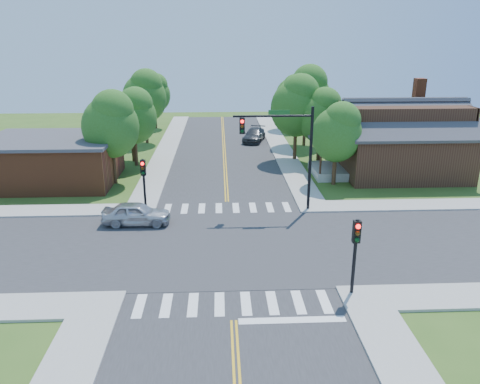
{
  "coord_description": "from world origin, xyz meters",
  "views": [
    {
      "loc": [
        -0.51,
        -24.65,
        11.58
      ],
      "look_at": [
        0.76,
        3.27,
        2.2
      ],
      "focal_mm": 35.0,
      "sensor_mm": 36.0,
      "label": 1
    }
  ],
  "objects_px": {
    "signal_pole_nw": "(144,176)",
    "house_ne": "(401,137)",
    "car_silver": "(136,214)",
    "signal_pole_se": "(356,243)",
    "car_dgrey": "(254,135)",
    "signal_mast_ne": "(286,142)"
  },
  "relations": [
    {
      "from": "signal_pole_se",
      "to": "house_ne",
      "type": "xyz_separation_m",
      "value": [
        9.51,
        19.86,
        0.67
      ]
    },
    {
      "from": "signal_mast_ne",
      "to": "car_dgrey",
      "type": "distance_m",
      "value": 22.75
    },
    {
      "from": "signal_pole_se",
      "to": "car_silver",
      "type": "xyz_separation_m",
      "value": [
        -11.47,
        9.12,
        -1.93
      ]
    },
    {
      "from": "signal_pole_se",
      "to": "house_ne",
      "type": "distance_m",
      "value": 22.03
    },
    {
      "from": "signal_mast_ne",
      "to": "signal_pole_se",
      "type": "relative_size",
      "value": 1.89
    },
    {
      "from": "car_silver",
      "to": "car_dgrey",
      "type": "height_order",
      "value": "car_silver"
    },
    {
      "from": "signal_pole_nw",
      "to": "house_ne",
      "type": "height_order",
      "value": "house_ne"
    },
    {
      "from": "signal_pole_nw",
      "to": "house_ne",
      "type": "xyz_separation_m",
      "value": [
        20.71,
        8.66,
        0.67
      ]
    },
    {
      "from": "house_ne",
      "to": "car_dgrey",
      "type": "height_order",
      "value": "house_ne"
    },
    {
      "from": "signal_pole_se",
      "to": "car_dgrey",
      "type": "xyz_separation_m",
      "value": [
        -2.1,
        33.58,
        -1.93
      ]
    },
    {
      "from": "car_silver",
      "to": "car_dgrey",
      "type": "distance_m",
      "value": 26.19
    },
    {
      "from": "house_ne",
      "to": "signal_mast_ne",
      "type": "bearing_deg",
      "value": -142.32
    },
    {
      "from": "signal_mast_ne",
      "to": "car_silver",
      "type": "relative_size",
      "value": 1.66
    },
    {
      "from": "house_ne",
      "to": "car_silver",
      "type": "height_order",
      "value": "house_ne"
    },
    {
      "from": "signal_pole_se",
      "to": "car_dgrey",
      "type": "distance_m",
      "value": 33.7
    },
    {
      "from": "house_ne",
      "to": "car_silver",
      "type": "xyz_separation_m",
      "value": [
        -20.98,
        -10.73,
        -2.6
      ]
    },
    {
      "from": "car_silver",
      "to": "car_dgrey",
      "type": "bearing_deg",
      "value": -19.33
    },
    {
      "from": "signal_mast_ne",
      "to": "car_dgrey",
      "type": "relative_size",
      "value": 1.34
    },
    {
      "from": "car_silver",
      "to": "signal_pole_se",
      "type": "bearing_deg",
      "value": -126.87
    },
    {
      "from": "signal_mast_ne",
      "to": "car_silver",
      "type": "height_order",
      "value": "signal_mast_ne"
    },
    {
      "from": "house_ne",
      "to": "car_dgrey",
      "type": "relative_size",
      "value": 2.43
    },
    {
      "from": "signal_pole_nw",
      "to": "car_silver",
      "type": "distance_m",
      "value": 2.85
    }
  ]
}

